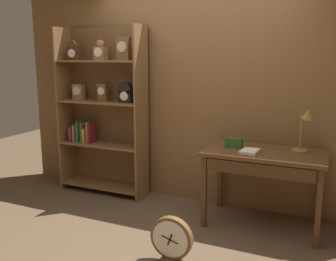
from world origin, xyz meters
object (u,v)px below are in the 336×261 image
toolbox_small (234,143)px  round_clock_large (171,239)px  bookshelf (102,109)px  open_repair_manual (250,151)px  desk_lamp (305,125)px  workbench (264,161)px

toolbox_small → round_clock_large: toolbox_small is taller
bookshelf → round_clock_large: bookshelf is taller
open_repair_manual → round_clock_large: bearing=-111.2°
bookshelf → open_repair_manual: size_ratio=9.48×
desk_lamp → open_repair_manual: bearing=-157.7°
toolbox_small → round_clock_large: bearing=-102.6°
workbench → open_repair_manual: open_repair_manual is taller
bookshelf → open_repair_manual: 1.98m
desk_lamp → open_repair_manual: desk_lamp is taller
desk_lamp → toolbox_small: size_ratio=2.71×
desk_lamp → round_clock_large: size_ratio=1.12×
desk_lamp → toolbox_small: 0.72m
desk_lamp → workbench: bearing=-163.6°
workbench → desk_lamp: size_ratio=2.57×
round_clock_large → workbench: bearing=61.4°
toolbox_small → desk_lamp: bearing=5.6°
toolbox_small → open_repair_manual: toolbox_small is taller
bookshelf → open_repair_manual: bookshelf is taller
open_repair_manual → desk_lamp: bearing=25.9°
workbench → round_clock_large: 1.27m
workbench → toolbox_small: 0.36m
bookshelf → workbench: (2.07, -0.22, -0.38)m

